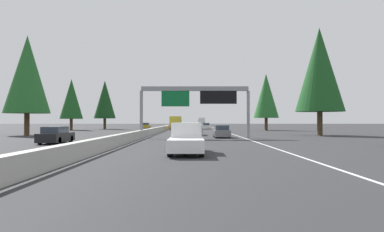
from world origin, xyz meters
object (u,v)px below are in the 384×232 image
sedan_far_left (206,126)px  pickup_near_center (186,138)px  conifer_left_mid (71,99)px  conifer_left_far (105,100)px  conifer_right_near (320,70)px  sedan_mid_left (222,132)px  bus_distant_a (201,121)px  conifer_left_near (27,74)px  box_truck_mid_center (176,122)px  oncoming_far (56,136)px  conifer_right_mid (266,96)px  sign_gantry_overhead (196,97)px  sedan_far_center (192,128)px  oncoming_near (146,126)px  minivan_mid_right (191,128)px

sedan_far_left → pickup_near_center: bearing=176.5°
conifer_left_mid → conifer_left_far: bearing=-33.0°
pickup_near_center → conifer_right_near: conifer_right_near is taller
pickup_near_center → conifer_left_mid: conifer_left_mid is taller
sedan_mid_left → sedan_far_left: (39.74, 0.22, 0.00)m
bus_distant_a → conifer_left_mid: size_ratio=1.05×
conifer_left_near → box_truck_mid_center: bearing=-32.3°
conifer_right_near → conifer_left_mid: size_ratio=1.35×
sedan_far_left → conifer_left_mid: bearing=104.5°
oncoming_far → conifer_right_mid: (40.54, -27.50, 6.52)m
sedan_mid_left → conifer_right_mid: (30.49, -12.00, 6.52)m
sign_gantry_overhead → conifer_left_mid: (33.27, 26.43, 1.93)m
sedan_far_center → oncoming_near: (29.93, 12.03, 0.00)m
oncoming_far → conifer_left_near: 20.94m
sign_gantry_overhead → conifer_right_near: size_ratio=0.86×
sedan_far_center → conifer_right_near: (-12.25, -17.41, 8.29)m
pickup_near_center → sedan_far_center: (37.29, -0.33, -0.23)m
conifer_left_mid → sign_gantry_overhead: bearing=-141.5°
sedan_mid_left → oncoming_far: (-10.05, 15.49, 0.00)m
oncoming_far → conifer_left_far: size_ratio=0.38×
minivan_mid_right → conifer_left_far: size_ratio=0.43×
bus_distant_a → conifer_right_mid: conifer_right_mid is taller
minivan_mid_right → oncoming_near: bearing=16.3°
conifer_right_near → bus_distant_a: bearing=9.6°
box_truck_mid_center → conifer_left_far: size_ratio=0.73×
conifer_right_near → oncoming_near: bearing=34.9°
sedan_mid_left → sedan_far_left: 39.74m
conifer_left_mid → oncoming_near: bearing=-40.9°
sedan_mid_left → conifer_right_mid: bearing=-21.5°
sedan_far_center → conifer_right_mid: conifer_right_mid is taller
sedan_far_center → sedan_far_left: bearing=-8.7°
sedan_mid_left → sedan_far_left: size_ratio=1.00×
sedan_far_left → oncoming_near: 17.50m
bus_distant_a → conifer_left_near: bearing=162.5°
conifer_right_near → conifer_left_far: 51.20m
sign_gantry_overhead → minivan_mid_right: (8.44, 0.58, -3.77)m
sedan_mid_left → oncoming_near: 50.69m
oncoming_far → pickup_near_center: bearing=52.6°
oncoming_far → conifer_left_far: (50.12, 8.80, 6.37)m
sedan_mid_left → box_truck_mid_center: box_truck_mid_center is taller
conifer_right_mid → conifer_left_near: size_ratio=0.86×
box_truck_mid_center → conifer_left_mid: (-4.05, 22.25, 5.04)m
bus_distant_a → sedan_far_center: 70.82m
oncoming_far → sedan_far_left: bearing=162.9°
sedan_far_left → conifer_left_far: bearing=89.2°
minivan_mid_right → sedan_far_center: size_ratio=1.14×
conifer_right_mid → conifer_left_mid: conifer_right_mid is taller
sign_gantry_overhead → conifer_left_far: conifer_left_far is taller
minivan_mid_right → conifer_right_near: 19.30m
sign_gantry_overhead → bus_distant_a: (90.14, -2.96, -3.00)m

